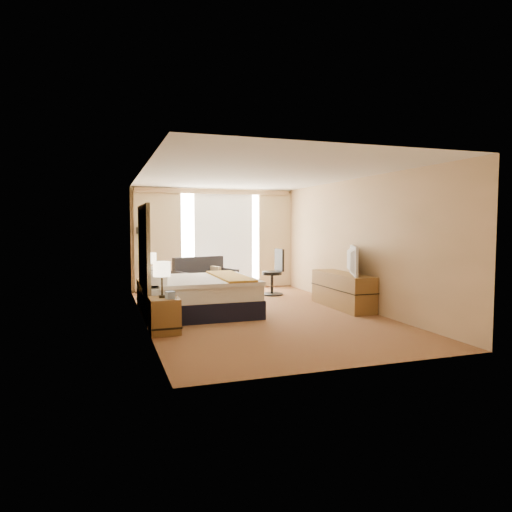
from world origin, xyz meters
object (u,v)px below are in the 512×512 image
object	(u,v)px
bed	(199,295)
nightstand_left	(164,316)
nightstand_right	(149,293)
loveseat	(204,283)
lamp_right	(150,259)
desk_chair	(274,274)
lamp_left	(162,270)
floor_lamp	(140,247)
media_dresser	(342,290)
television	(349,261)

from	to	relation	value
bed	nightstand_left	bearing A→B (deg)	-121.56
nightstand_right	loveseat	xyz separation A→B (m)	(1.40, 1.04, 0.02)
loveseat	nightstand_right	bearing A→B (deg)	-161.88
lamp_right	nightstand_right	bearing A→B (deg)	-125.92
nightstand_left	desk_chair	world-z (taller)	desk_chair
lamp_left	bed	bearing A→B (deg)	56.94
nightstand_left	nightstand_right	world-z (taller)	same
nightstand_right	desk_chair	distance (m)	3.05
nightstand_left	lamp_left	distance (m)	0.71
floor_lamp	lamp_right	bearing A→B (deg)	-87.71
nightstand_right	bed	distance (m)	1.44
media_dresser	bed	distance (m)	2.90
bed	lamp_left	bearing A→B (deg)	-123.06
media_dresser	lamp_left	bearing A→B (deg)	-164.76
bed	desk_chair	size ratio (longest dim) A/B	1.83
media_dresser	desk_chair	size ratio (longest dim) A/B	1.64
lamp_left	lamp_right	distance (m)	2.52
loveseat	lamp_right	bearing A→B (deg)	-162.61
media_dresser	television	size ratio (longest dim) A/B	1.84
media_dresser	nightstand_left	bearing A→B (deg)	-164.16
nightstand_right	floor_lamp	bearing A→B (deg)	90.93
nightstand_right	television	size ratio (longest dim) A/B	0.56
lamp_left	television	size ratio (longest dim) A/B	0.57
media_dresser	lamp_left	size ratio (longest dim) A/B	3.21
nightstand_left	desk_chair	distance (m)	4.29
media_dresser	bed	xyz separation A→B (m)	(-2.89, 0.27, 0.01)
media_dresser	floor_lamp	size ratio (longest dim) A/B	1.11
bed	desk_chair	xyz separation A→B (m)	(2.18, 1.75, 0.13)
television	floor_lamp	bearing A→B (deg)	69.56
nightstand_left	loveseat	bearing A→B (deg)	68.48
bed	loveseat	distance (m)	2.30
floor_lamp	television	xyz separation A→B (m)	(3.68, -3.61, -0.16)
nightstand_right	floor_lamp	size ratio (longest dim) A/B	0.34
television	nightstand_left	bearing A→B (deg)	125.43
nightstand_left	lamp_left	bearing A→B (deg)	125.59
bed	lamp_right	bearing A→B (deg)	121.76
media_dresser	lamp_right	xyz separation A→B (m)	(-3.66, 1.51, 0.62)
nightstand_left	television	distance (m)	3.79
floor_lamp	television	bearing A→B (deg)	-44.49
nightstand_left	bed	bearing A→B (deg)	58.44
nightstand_right	bed	size ratio (longest dim) A/B	0.27
media_dresser	lamp_left	distance (m)	3.91
media_dresser	lamp_left	world-z (taller)	lamp_left
nightstand_right	desk_chair	xyz separation A→B (m)	(2.99, 0.56, 0.21)
desk_chair	lamp_left	size ratio (longest dim) A/B	1.96
bed	lamp_right	distance (m)	1.58
media_dresser	floor_lamp	xyz separation A→B (m)	(-3.73, 3.30, 0.79)
desk_chair	media_dresser	bearing A→B (deg)	-74.56
bed	lamp_right	xyz separation A→B (m)	(-0.77, 1.24, 0.61)
television	lamp_left	bearing A→B (deg)	124.83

